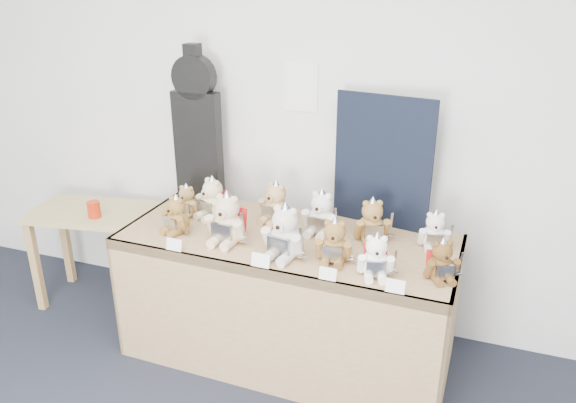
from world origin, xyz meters
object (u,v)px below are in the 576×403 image
(teddy_front_right, at_px, (334,243))
(red_cup, at_px, (94,209))
(teddy_front_far_left, at_px, (176,216))
(teddy_back_right, at_px, (372,222))
(teddy_front_end, at_px, (442,262))
(display_table, at_px, (283,269))
(side_table, at_px, (96,227))
(teddy_front_far_right, at_px, (376,258))
(teddy_back_end, at_px, (434,232))
(teddy_front_centre, at_px, (285,234))
(teddy_back_left, at_px, (212,200))
(teddy_front_left, at_px, (227,221))
(teddy_back_centre_right, at_px, (321,215))
(guitar_case, at_px, (197,127))
(teddy_back_far_left, at_px, (187,202))
(teddy_back_centre_left, at_px, (276,204))

(teddy_front_right, bearing_deg, red_cup, 165.74)
(teddy_front_far_left, distance_m, teddy_back_right, 1.11)
(teddy_front_end, xyz_separation_m, teddy_back_right, (-0.41, 0.30, 0.02))
(display_table, distance_m, teddy_front_far_left, 0.68)
(side_table, distance_m, teddy_front_far_right, 2.05)
(display_table, xyz_separation_m, teddy_back_end, (0.79, 0.23, 0.26))
(teddy_front_far_left, height_order, teddy_back_end, teddy_front_far_left)
(teddy_front_centre, bearing_deg, side_table, 176.53)
(teddy_back_left, bearing_deg, teddy_back_right, 24.12)
(teddy_front_end, bearing_deg, teddy_back_left, 140.78)
(teddy_front_centre, xyz_separation_m, teddy_back_right, (0.39, 0.34, -0.02))
(teddy_back_left, distance_m, teddy_back_end, 1.31)
(teddy_front_left, xyz_separation_m, teddy_front_right, (0.61, -0.02, -0.02))
(teddy_back_centre_right, bearing_deg, side_table, -174.32)
(display_table, relative_size, teddy_front_far_left, 7.77)
(red_cup, distance_m, teddy_back_right, 1.82)
(teddy_front_far_right, bearing_deg, display_table, 147.79)
(guitar_case, distance_m, teddy_front_right, 1.23)
(teddy_front_far_right, distance_m, teddy_back_far_left, 1.28)
(side_table, xyz_separation_m, guitar_case, (0.71, 0.20, 0.71))
(teddy_front_left, height_order, teddy_back_end, teddy_front_left)
(display_table, height_order, teddy_front_end, teddy_front_end)
(red_cup, distance_m, teddy_front_left, 1.10)
(teddy_front_far_left, relative_size, teddy_back_left, 0.87)
(display_table, xyz_separation_m, teddy_back_far_left, (-0.68, 0.15, 0.26))
(teddy_front_end, relative_size, teddy_back_centre_left, 0.83)
(teddy_front_left, bearing_deg, teddy_back_centre_left, 70.79)
(teddy_back_right, bearing_deg, teddy_back_centre_left, 149.35)
(teddy_front_far_right, height_order, teddy_back_far_left, teddy_front_far_right)
(teddy_front_right, xyz_separation_m, teddy_back_right, (0.13, 0.31, 0.00))
(teddy_back_right, bearing_deg, teddy_back_end, -19.77)
(teddy_front_far_right, xyz_separation_m, teddy_front_end, (0.30, 0.08, -0.01))
(guitar_case, relative_size, teddy_back_far_left, 4.56)
(teddy_front_far_left, xyz_separation_m, teddy_back_right, (1.07, 0.27, 0.01))
(guitar_case, relative_size, teddy_front_far_right, 4.01)
(teddy_back_centre_right, bearing_deg, teddy_front_end, -16.28)
(teddy_front_centre, height_order, teddy_back_far_left, teddy_front_centre)
(teddy_front_far_right, height_order, teddy_front_end, teddy_front_far_right)
(teddy_front_left, xyz_separation_m, teddy_back_centre_right, (0.45, 0.28, -0.01))
(display_table, height_order, teddy_back_end, teddy_back_end)
(teddy_front_centre, bearing_deg, teddy_front_right, 17.30)
(side_table, height_order, teddy_back_left, teddy_back_left)
(teddy_front_far_right, xyz_separation_m, teddy_back_centre_right, (-0.39, 0.37, 0.02))
(side_table, distance_m, teddy_front_far_left, 0.92)
(red_cup, height_order, teddy_back_far_left, teddy_back_far_left)
(teddy_front_end, xyz_separation_m, teddy_back_far_left, (-1.54, 0.26, -0.00))
(teddy_front_end, bearing_deg, teddy_front_far_right, 166.93)
(teddy_back_centre_right, height_order, teddy_back_right, teddy_back_centre_right)
(teddy_back_centre_right, bearing_deg, teddy_back_far_left, -171.51)
(teddy_back_left, bearing_deg, guitar_case, 154.50)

